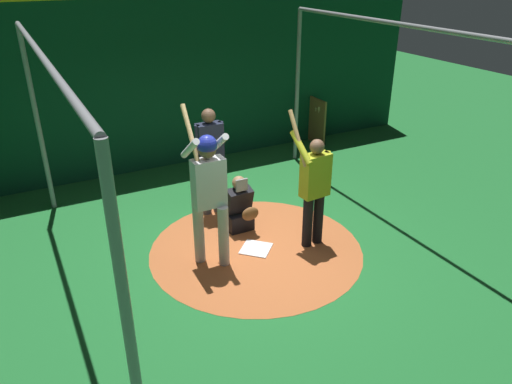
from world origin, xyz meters
TOP-DOWN VIEW (x-y plane):
  - ground_plane at (0.00, 0.00)m, footprint 27.78×27.78m
  - dirt_circle at (0.00, 0.00)m, footprint 3.16×3.16m
  - home_plate at (0.00, 0.00)m, footprint 0.59×0.59m
  - batter at (-0.00, -0.71)m, footprint 0.68×0.49m
  - catcher at (-0.67, 0.05)m, footprint 0.58×0.40m
  - umpire at (-1.41, -0.10)m, footprint 0.23×0.49m
  - visitor at (0.24, 0.82)m, footprint 0.55×0.52m
  - back_wall at (-3.86, 0.00)m, footprint 0.23×11.78m
  - cage_frame at (0.00, 0.00)m, footprint 5.84×5.03m
  - bat_rack at (-3.61, 3.44)m, footprint 0.94×0.21m

SIDE VIEW (x-z plane):
  - ground_plane at x=0.00m, z-range 0.00..0.00m
  - dirt_circle at x=0.00m, z-range 0.00..0.01m
  - home_plate at x=0.00m, z-range 0.01..0.02m
  - catcher at x=-0.67m, z-range -0.10..0.82m
  - bat_rack at x=-3.61m, z-range -0.03..1.02m
  - visitor at x=0.24m, z-range -0.05..1.99m
  - umpire at x=-1.41m, z-range 0.12..1.93m
  - batter at x=0.00m, z-range 0.07..2.30m
  - back_wall at x=-3.86m, z-range 0.01..3.56m
  - cage_frame at x=0.00m, z-range 0.62..3.72m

